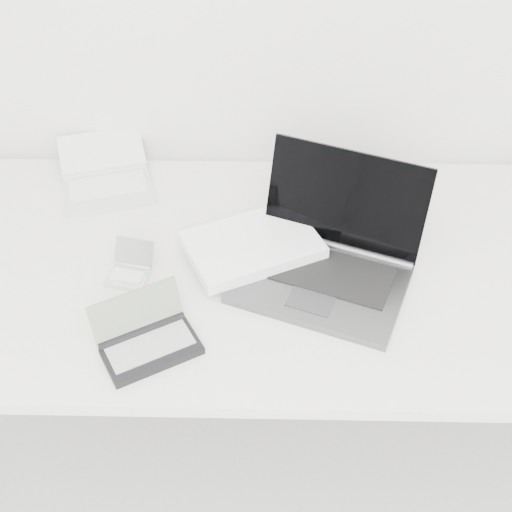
{
  "coord_description": "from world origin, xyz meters",
  "views": [
    {
      "loc": [
        -0.01,
        0.37,
        1.85
      ],
      "look_at": [
        -0.03,
        1.51,
        0.79
      ],
      "focal_mm": 50.0,
      "sensor_mm": 36.0,
      "label": 1
    }
  ],
  "objects_px": {
    "desk": "(269,278)",
    "palmtop_charcoal": "(147,340)",
    "laptop_large": "(297,254)",
    "netbook_open_white": "(107,180)"
  },
  "relations": [
    {
      "from": "laptop_large",
      "to": "desk",
      "type": "bearing_deg",
      "value": -165.88
    },
    {
      "from": "netbook_open_white",
      "to": "palmtop_charcoal",
      "type": "height_order",
      "value": "palmtop_charcoal"
    },
    {
      "from": "desk",
      "to": "netbook_open_white",
      "type": "height_order",
      "value": "netbook_open_white"
    },
    {
      "from": "laptop_large",
      "to": "palmtop_charcoal",
      "type": "distance_m",
      "value": 0.39
    },
    {
      "from": "laptop_large",
      "to": "netbook_open_white",
      "type": "distance_m",
      "value": 0.57
    },
    {
      "from": "desk",
      "to": "palmtop_charcoal",
      "type": "bearing_deg",
      "value": -134.19
    },
    {
      "from": "desk",
      "to": "palmtop_charcoal",
      "type": "height_order",
      "value": "palmtop_charcoal"
    },
    {
      "from": "desk",
      "to": "laptop_large",
      "type": "distance_m",
      "value": 0.11
    },
    {
      "from": "palmtop_charcoal",
      "to": "netbook_open_white",
      "type": "bearing_deg",
      "value": 78.76
    },
    {
      "from": "desk",
      "to": "laptop_large",
      "type": "relative_size",
      "value": 2.82
    }
  ]
}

